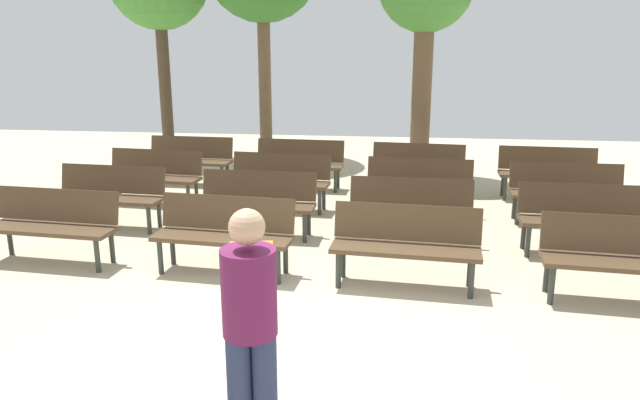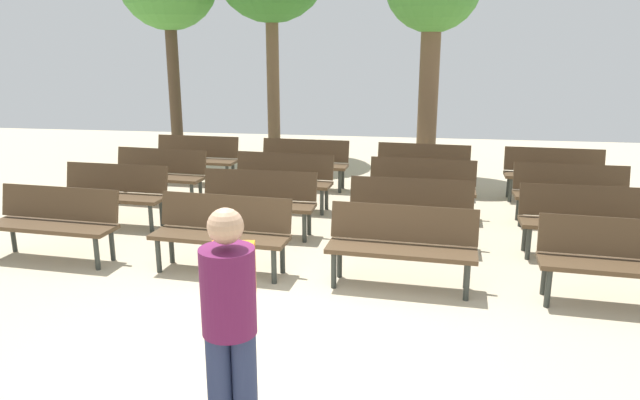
% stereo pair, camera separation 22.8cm
% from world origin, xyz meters
% --- Properties ---
extents(ground_plane, '(24.00, 24.00, 0.00)m').
position_xyz_m(ground_plane, '(0.00, 0.00, 0.00)').
color(ground_plane, '#BCAD8E').
extents(bench_r0_c0, '(1.63, 0.60, 0.87)m').
position_xyz_m(bench_r0_c0, '(-3.09, 1.74, 0.50)').
color(bench_r0_c0, '#4C3823').
rests_on(bench_r0_c0, ground_plane).
extents(bench_r0_c1, '(1.64, 0.62, 0.87)m').
position_xyz_m(bench_r0_c1, '(-0.95, 1.66, 0.50)').
color(bench_r0_c1, '#4C3823').
rests_on(bench_r0_c1, ground_plane).
extents(bench_r0_c2, '(1.63, 0.60, 0.87)m').
position_xyz_m(bench_r0_c2, '(1.11, 1.53, 0.50)').
color(bench_r0_c2, '#4C3823').
rests_on(bench_r0_c2, ground_plane).
extents(bench_r0_c3, '(1.64, 0.62, 0.87)m').
position_xyz_m(bench_r0_c3, '(3.30, 1.37, 0.50)').
color(bench_r0_c3, '#4C3823').
rests_on(bench_r0_c3, ground_plane).
extents(bench_r1_c0, '(1.63, 0.58, 0.87)m').
position_xyz_m(bench_r1_c0, '(-3.07, 3.16, 0.50)').
color(bench_r1_c0, '#4C3823').
rests_on(bench_r1_c0, ground_plane).
extents(bench_r1_c1, '(1.61, 0.53, 0.87)m').
position_xyz_m(bench_r1_c1, '(-0.88, 3.05, 0.50)').
color(bench_r1_c1, '#4C3823').
rests_on(bench_r1_c1, ground_plane).
extents(bench_r1_c2, '(1.62, 0.56, 0.87)m').
position_xyz_m(bench_r1_c2, '(1.20, 2.86, 0.50)').
color(bench_r1_c2, '#4C3823').
rests_on(bench_r1_c2, ground_plane).
extents(bench_r1_c3, '(1.62, 0.54, 0.87)m').
position_xyz_m(bench_r1_c3, '(3.35, 2.78, 0.50)').
color(bench_r1_c3, '#4C3823').
rests_on(bench_r1_c3, ground_plane).
extents(bench_r2_c0, '(1.64, 0.62, 0.87)m').
position_xyz_m(bench_r2_c0, '(-2.95, 4.47, 0.50)').
color(bench_r2_c0, '#4C3823').
rests_on(bench_r2_c0, ground_plane).
extents(bench_r2_c1, '(1.64, 0.62, 0.87)m').
position_xyz_m(bench_r2_c1, '(-0.82, 4.39, 0.50)').
color(bench_r2_c1, '#4C3823').
rests_on(bench_r2_c1, ground_plane).
extents(bench_r2_c2, '(1.63, 0.59, 0.87)m').
position_xyz_m(bench_r2_c2, '(1.36, 4.25, 0.50)').
color(bench_r2_c2, '#4C3823').
rests_on(bench_r2_c2, ground_plane).
extents(bench_r2_c3, '(1.62, 0.54, 0.87)m').
position_xyz_m(bench_r2_c3, '(3.49, 4.15, 0.50)').
color(bench_r2_c3, '#4C3823').
rests_on(bench_r2_c3, ground_plane).
extents(bench_r3_c0, '(1.62, 0.56, 0.87)m').
position_xyz_m(bench_r3_c0, '(-2.82, 5.89, 0.50)').
color(bench_r3_c0, '#4C3823').
rests_on(bench_r3_c0, ground_plane).
extents(bench_r3_c1, '(1.62, 0.56, 0.87)m').
position_xyz_m(bench_r3_c1, '(-0.73, 5.79, 0.50)').
color(bench_r3_c1, '#4C3823').
rests_on(bench_r3_c1, ground_plane).
extents(bench_r3_c2, '(1.63, 0.61, 0.87)m').
position_xyz_m(bench_r3_c2, '(1.40, 5.62, 0.50)').
color(bench_r3_c2, '#4C3823').
rests_on(bench_r3_c2, ground_plane).
extents(bench_r3_c3, '(1.62, 0.57, 0.87)m').
position_xyz_m(bench_r3_c3, '(3.56, 5.52, 0.50)').
color(bench_r3_c3, '#4C3823').
rests_on(bench_r3_c3, ground_plane).
extents(visitor_with_backpack, '(0.40, 0.57, 1.65)m').
position_xyz_m(visitor_with_backpack, '(0.09, -1.34, 0.94)').
color(visitor_with_backpack, navy).
rests_on(visitor_with_backpack, ground_plane).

